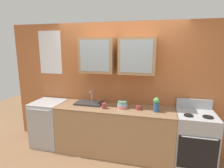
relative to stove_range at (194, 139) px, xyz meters
The scene contains 10 objects.
ground_plane 1.50m from the stove_range, behind, with size 10.00×10.00×0.00m, color brown.
back_wall_unit 1.72m from the stove_range, 166.49° to the left, with size 4.71×0.43×2.50m.
counter 1.42m from the stove_range, behind, with size 2.21×0.67×0.93m.
stove_range is the anchor object (origin of this frame).
sink_faucet 2.02m from the stove_range, behind, with size 0.53×0.34×0.23m.
bowl_stack 1.37m from the stove_range, behind, with size 0.19×0.19×0.13m.
vase 0.89m from the stove_range, behind, with size 0.11×0.11×0.25m.
cup_near_sink 1.67m from the stove_range, behind, with size 0.12×0.08×0.10m.
cup_near_bowls 1.09m from the stove_range, behind, with size 0.12×0.09×0.08m.
dishwasher 2.82m from the stove_range, behind, with size 0.62×0.66×0.93m.
Camera 1 is at (0.77, -3.19, 2.04)m, focal length 29.57 mm.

